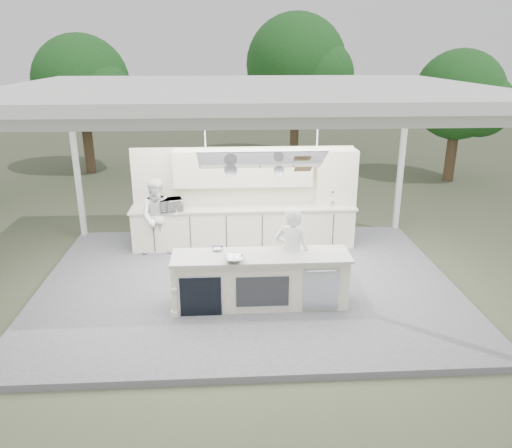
{
  "coord_description": "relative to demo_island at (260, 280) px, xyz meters",
  "views": [
    {
      "loc": [
        -0.37,
        -8.85,
        4.44
      ],
      "look_at": [
        0.19,
        0.4,
        1.18
      ],
      "focal_mm": 35.0,
      "sensor_mm": 36.0,
      "label": 1
    }
  ],
  "objects": [
    {
      "name": "demo_island",
      "position": [
        0.0,
        0.0,
        0.0
      ],
      "size": [
        3.1,
        0.79,
        0.95
      ],
      "color": "white",
      "rests_on": "stage_deck"
    },
    {
      "name": "stage_deck",
      "position": [
        -0.18,
        0.91,
        -0.54
      ],
      "size": [
        8.0,
        6.0,
        0.12
      ],
      "primitive_type": "cube",
      "color": "slate",
      "rests_on": "ground"
    },
    {
      "name": "bowl_large",
      "position": [
        -0.45,
        -0.24,
        0.52
      ],
      "size": [
        0.34,
        0.34,
        0.08
      ],
      "primitive_type": "imported",
      "rotation": [
        0.0,
        0.0,
        0.02
      ],
      "color": "silver",
      "rests_on": "demo_island"
    },
    {
      "name": "tree_cluster",
      "position": [
        -0.34,
        10.68,
        2.69
      ],
      "size": [
        19.55,
        9.4,
        5.85
      ],
      "color": "brown",
      "rests_on": "ground"
    },
    {
      "name": "sous_chef",
      "position": [
        -2.04,
        2.46,
        0.38
      ],
      "size": [
        0.85,
        0.66,
        1.71
      ],
      "primitive_type": "imported",
      "rotation": [
        0.0,
        0.0,
        0.02
      ],
      "color": "white",
      "rests_on": "stage_deck"
    },
    {
      "name": "back_wall_unit",
      "position": [
        0.27,
        3.03,
        0.98
      ],
      "size": [
        5.05,
        0.48,
        2.25
      ],
      "color": "white",
      "rests_on": "stage_deck"
    },
    {
      "name": "bowl_small",
      "position": [
        -0.74,
        0.26,
        0.51
      ],
      "size": [
        0.24,
        0.24,
        0.06
      ],
      "primitive_type": "imported",
      "rotation": [
        0.0,
        0.0,
        -0.19
      ],
      "color": "silver",
      "rests_on": "demo_island"
    },
    {
      "name": "back_counter",
      "position": [
        -0.18,
        2.81,
        0.0
      ],
      "size": [
        5.08,
        0.72,
        0.95
      ],
      "color": "white",
      "rests_on": "stage_deck"
    },
    {
      "name": "toaster_oven",
      "position": [
        -1.79,
        2.61,
        0.61
      ],
      "size": [
        0.57,
        0.46,
        0.27
      ],
      "primitive_type": "imported",
      "rotation": [
        0.0,
        0.0,
        0.29
      ],
      "color": "silver",
      "rests_on": "back_counter"
    },
    {
      "name": "tent",
      "position": [
        -0.18,
        0.9,
        3.11
      ],
      "size": [
        8.2,
        6.2,
        3.86
      ],
      "color": "white",
      "rests_on": "ground"
    },
    {
      "name": "ground",
      "position": [
        -0.18,
        0.91,
        -0.6
      ],
      "size": [
        90.0,
        90.0,
        0.0
      ],
      "primitive_type": "plane",
      "color": "#454B33",
      "rests_on": "ground"
    },
    {
      "name": "head_chef",
      "position": [
        0.59,
        0.21,
        0.4
      ],
      "size": [
        0.73,
        0.59,
        1.75
      ],
      "primitive_type": "imported",
      "rotation": [
        0.0,
        0.0,
        2.85
      ],
      "color": "white",
      "rests_on": "stage_deck"
    }
  ]
}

